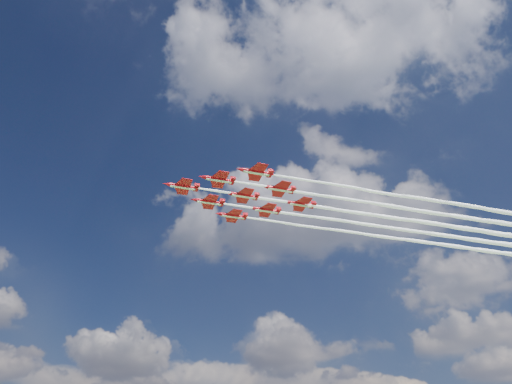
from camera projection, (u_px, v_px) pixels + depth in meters
jet_lead at (366, 214)px, 159.53m from camera, size 107.04×68.34×2.66m
jet_row2_port at (403, 208)px, 156.25m from camera, size 107.04×68.34×2.66m
jet_row2_starb at (382, 227)px, 167.29m from camera, size 107.04×68.34×2.66m
jet_row3_port at (441, 202)px, 152.96m from camera, size 107.04×68.34×2.66m
jet_row3_centre at (417, 221)px, 164.01m from camera, size 107.04×68.34×2.66m
jet_row3_starb at (396, 238)px, 175.05m from camera, size 107.04×68.34×2.66m
jet_row4_port at (453, 216)px, 160.72m from camera, size 107.04×68.34×2.66m
jet_row4_starb at (430, 233)px, 171.77m from camera, size 107.04×68.34×2.66m
jet_tail at (465, 228)px, 168.48m from camera, size 107.04×68.34×2.66m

